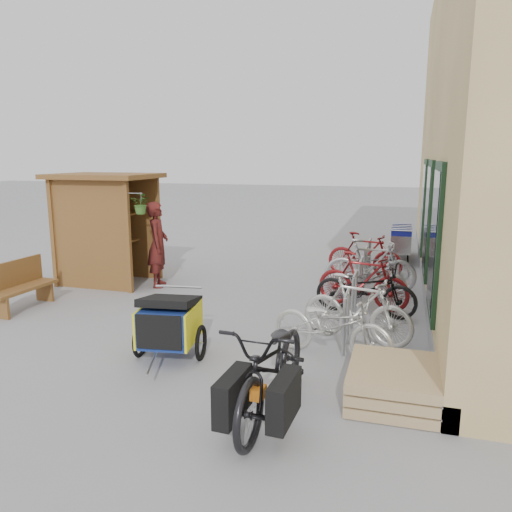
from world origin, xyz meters
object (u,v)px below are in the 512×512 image
(bike_1, at_px, (357,309))
(bike_4, at_px, (367,279))
(shopping_carts, at_px, (401,239))
(bike_0, at_px, (332,325))
(bike_3, at_px, (363,281))
(bike_2, at_px, (366,289))
(person_kiosk, at_px, (158,245))
(child_trailer, at_px, (169,321))
(bike_7, at_px, (365,255))
(bike_6, at_px, (373,265))
(bike_5, at_px, (370,266))
(cargo_bike, at_px, (273,368))
(pallet_stack, at_px, (393,383))
(kiosk, at_px, (102,213))
(bench, at_px, (19,285))

(bike_1, relative_size, bike_4, 1.10)
(bike_1, bearing_deg, shopping_carts, 10.56)
(bike_0, bearing_deg, bike_3, 10.31)
(bike_0, xyz_separation_m, bike_2, (0.31, 2.08, 0.01))
(person_kiosk, relative_size, bike_0, 1.03)
(child_trailer, height_order, bike_7, bike_7)
(bike_3, distance_m, bike_6, 1.98)
(bike_0, xyz_separation_m, bike_5, (0.28, 3.58, 0.09))
(bike_2, bearing_deg, cargo_bike, 179.98)
(pallet_stack, xyz_separation_m, person_kiosk, (-4.99, 3.91, 0.70))
(bike_2, bearing_deg, kiosk, 92.67)
(cargo_bike, bearing_deg, shopping_carts, 85.43)
(pallet_stack, relative_size, cargo_bike, 0.55)
(bike_6, bearing_deg, bike_3, 176.61)
(kiosk, height_order, child_trailer, kiosk)
(shopping_carts, xyz_separation_m, bike_3, (-0.64, -4.85, -0.03))
(bike_7, bearing_deg, bike_4, -161.10)
(child_trailer, relative_size, person_kiosk, 0.89)
(bench, xyz_separation_m, bike_3, (6.04, 1.83, 0.06))
(bike_3, bearing_deg, bike_7, 18.22)
(kiosk, xyz_separation_m, child_trailer, (3.26, -3.45, -1.03))
(bike_1, height_order, bike_6, bike_1)
(cargo_bike, bearing_deg, bike_7, 89.31)
(kiosk, height_order, pallet_stack, kiosk)
(pallet_stack, relative_size, bike_6, 0.76)
(kiosk, bearing_deg, child_trailer, -46.64)
(bike_6, xyz_separation_m, bike_7, (-0.22, 0.44, 0.11))
(bike_5, xyz_separation_m, bike_7, (-0.21, 1.29, -0.03))
(bike_4, relative_size, bike_7, 0.89)
(bench, xyz_separation_m, bike_5, (6.10, 2.95, 0.10))
(bike_4, bearing_deg, shopping_carts, -12.86)
(child_trailer, distance_m, bike_0, 2.25)
(bike_7, bearing_deg, kiosk, 123.65)
(pallet_stack, distance_m, bike_3, 3.59)
(person_kiosk, height_order, bike_1, person_kiosk)
(shopping_carts, bearing_deg, bike_1, -94.99)
(pallet_stack, bearing_deg, bench, 165.80)
(shopping_carts, bearing_deg, person_kiosk, -138.21)
(bike_1, bearing_deg, pallet_stack, -146.11)
(child_trailer, bearing_deg, bike_1, 20.22)
(bike_0, height_order, bike_1, bike_1)
(cargo_bike, relative_size, bike_2, 1.21)
(cargo_bike, height_order, bike_2, cargo_bike)
(bike_7, bearing_deg, person_kiosk, 128.80)
(bike_4, xyz_separation_m, bike_7, (-0.18, 1.79, 0.12))
(bike_2, distance_m, bike_6, 2.36)
(pallet_stack, distance_m, bike_1, 1.86)
(bike_1, height_order, bike_2, bike_1)
(bike_6, bearing_deg, shopping_carts, -12.37)
(child_trailer, distance_m, bike_1, 2.78)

